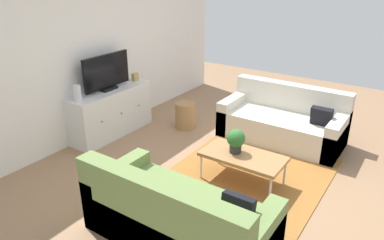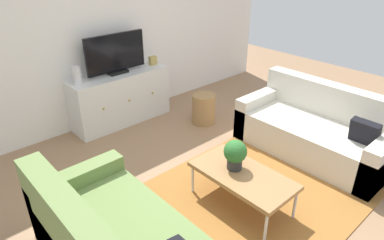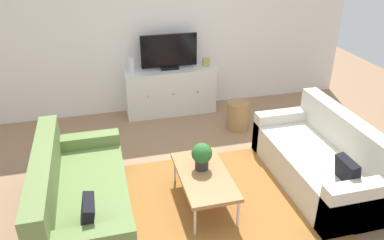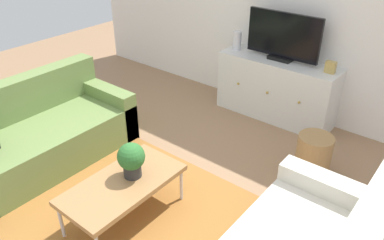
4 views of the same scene
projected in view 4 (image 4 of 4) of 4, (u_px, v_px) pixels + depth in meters
ground_plane at (145, 212)px, 3.35m from camera, size 10.00×10.00×0.00m
wall_back at (293, 4)px, 4.40m from camera, size 6.40×0.12×2.70m
area_rug at (132, 221)px, 3.25m from camera, size 2.50×1.90×0.01m
couch_left_side at (37, 136)px, 3.93m from camera, size 0.88×1.85×0.83m
coffee_table at (123, 185)px, 3.12m from camera, size 0.54×1.02×0.39m
potted_plant at (131, 159)px, 3.09m from camera, size 0.23×0.23×0.31m
tv_console at (276, 89)px, 4.67m from camera, size 1.45×0.47×0.75m
flat_screen_tv at (283, 37)px, 4.36m from camera, size 0.89×0.16×0.56m
glass_vase at (237, 40)px, 4.76m from camera, size 0.11×0.11×0.23m
mantel_clock at (330, 67)px, 4.12m from camera, size 0.11×0.07×0.13m
wicker_basket at (313, 156)px, 3.71m from camera, size 0.34×0.34×0.44m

